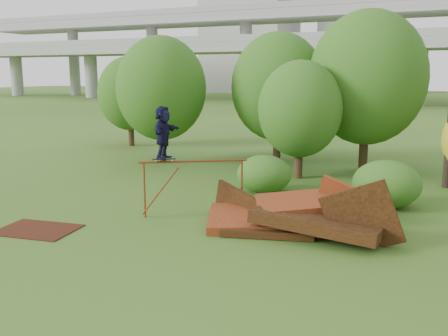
% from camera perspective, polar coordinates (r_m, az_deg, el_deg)
% --- Properties ---
extents(ground, '(240.00, 240.00, 0.00)m').
position_cam_1_polar(ground, '(12.85, -0.58, -8.85)').
color(ground, '#2D5116').
rests_on(ground, ground).
extents(scrap_pile, '(5.92, 3.41, 2.18)m').
position_cam_1_polar(scrap_pile, '(14.13, 8.35, -5.54)').
color(scrap_pile, '#4C1D0D').
rests_on(scrap_pile, ground).
extents(grind_rail, '(2.77, 1.86, 1.73)m').
position_cam_1_polar(grind_rail, '(15.17, -3.49, -0.73)').
color(grind_rail, maroon).
rests_on(grind_rail, ground).
extents(skateboard, '(0.68, 0.53, 0.07)m').
position_cam_1_polar(skateboard, '(15.03, -6.89, 1.02)').
color(skateboard, black).
rests_on(skateboard, grind_rail).
extents(skater, '(0.68, 1.51, 1.58)m').
position_cam_1_polar(skater, '(14.92, -6.95, 4.06)').
color(skater, black).
rests_on(skater, skateboard).
extents(flat_plate, '(2.34, 1.83, 0.03)m').
position_cam_1_polar(flat_plate, '(14.97, -20.56, -6.62)').
color(flat_plate, '#37160B').
rests_on(flat_plate, ground).
extents(tree_0, '(4.31, 4.31, 6.07)m').
position_cam_1_polar(tree_0, '(24.25, -7.20, 9.01)').
color(tree_0, black).
rests_on(tree_0, ground).
extents(tree_1, '(4.49, 4.49, 6.25)m').
position_cam_1_polar(tree_1, '(24.23, 6.20, 9.20)').
color(tree_1, black).
rests_on(tree_1, ground).
extents(tree_2, '(3.44, 3.44, 4.85)m').
position_cam_1_polar(tree_2, '(20.69, 8.68, 6.66)').
color(tree_2, black).
rests_on(tree_2, ground).
extents(tree_3, '(5.06, 5.06, 7.02)m').
position_cam_1_polar(tree_3, '(22.80, 16.06, 9.86)').
color(tree_3, black).
rests_on(tree_3, ground).
extents(tree_6, '(3.79, 3.79, 5.30)m').
position_cam_1_polar(tree_6, '(30.39, -10.71, 8.35)').
color(tree_6, black).
rests_on(tree_6, ground).
extents(shrub_left, '(2.01, 1.86, 1.39)m').
position_cam_1_polar(shrub_left, '(18.22, 4.61, -0.69)').
color(shrub_left, '#2D5617').
rests_on(shrub_left, ground).
extents(shrub_right, '(2.20, 2.02, 1.56)m').
position_cam_1_polar(shrub_right, '(17.01, 18.09, -1.75)').
color(shrub_right, '#2D5617').
rests_on(shrub_right, ground).
extents(freeway_overpass, '(160.00, 15.00, 13.70)m').
position_cam_1_polar(freeway_overpass, '(74.24, 21.80, 14.72)').
color(freeway_overpass, gray).
rests_on(freeway_overpass, ground).
extents(building_left, '(18.00, 16.00, 35.00)m').
position_cam_1_polar(building_left, '(115.14, 3.10, 17.39)').
color(building_left, '#9E9E99').
rests_on(building_left, ground).
extents(building_right, '(14.00, 14.00, 28.00)m').
position_cam_1_polar(building_right, '(115.28, 15.02, 15.29)').
color(building_right, '#9E9E99').
rests_on(building_right, ground).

